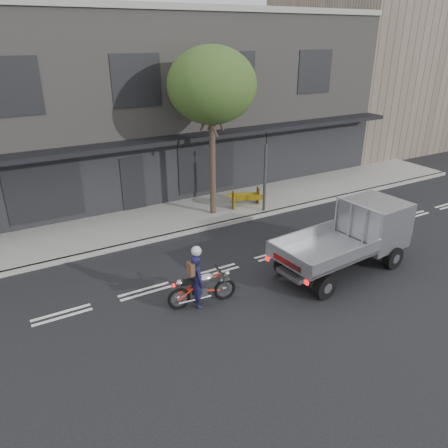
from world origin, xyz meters
TOP-DOWN VIEW (x-y plane):
  - ground at (0.00, 0.00)m, footprint 80.00×80.00m
  - sidewalk at (0.00, 4.70)m, footprint 32.00×3.20m
  - kerb at (0.00, 3.10)m, footprint 32.00×0.20m
  - building_main at (0.00, 11.30)m, footprint 26.00×10.00m
  - building_neighbour at (20.00, 11.30)m, footprint 14.00×10.00m
  - street_tree at (2.20, 4.20)m, footprint 3.40×3.40m
  - traffic_light_pole at (4.20, 3.35)m, footprint 0.12×0.12m
  - motorcycle at (-1.20, -1.41)m, footprint 2.01×0.59m
  - rider at (-1.35, -1.41)m, footprint 0.46×0.63m
  - flatbed_ute at (4.59, -1.86)m, footprint 4.83×2.28m
  - construction_barrier at (3.85, 4.02)m, footprint 1.47×1.02m

SIDE VIEW (x-z plane):
  - ground at x=0.00m, z-range 0.00..0.00m
  - sidewalk at x=0.00m, z-range 0.00..0.15m
  - kerb at x=0.00m, z-range 0.00..0.15m
  - construction_barrier at x=3.85m, z-range 0.15..0.92m
  - motorcycle at x=-1.20m, z-range 0.01..1.05m
  - rider at x=-1.35m, z-range 0.00..1.58m
  - flatbed_ute at x=4.59m, z-range 0.15..2.33m
  - traffic_light_pole at x=4.20m, z-range -0.10..3.40m
  - building_main at x=0.00m, z-range 0.00..8.00m
  - building_neighbour at x=20.00m, z-range 0.00..10.00m
  - street_tree at x=2.20m, z-range 1.90..8.65m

